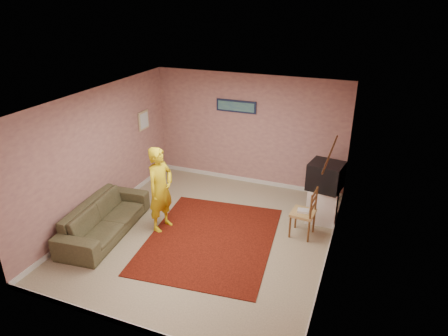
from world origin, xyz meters
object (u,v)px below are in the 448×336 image
at_px(person, 161,189).
at_px(tv_cabinet, 322,205).
at_px(sofa, 105,218).
at_px(crt_tv, 325,176).
at_px(chair_b, 304,207).
at_px(chair_a, 329,177).

bearing_deg(person, tv_cabinet, -52.13).
bearing_deg(sofa, tv_cabinet, -68.49).
bearing_deg(crt_tv, chair_b, -101.72).
distance_m(tv_cabinet, chair_a, 0.89).
height_order(sofa, person, person).
distance_m(tv_cabinet, crt_tv, 0.62).
bearing_deg(sofa, person, -64.92).
bearing_deg(chair_a, person, -129.05).
relative_size(crt_tv, chair_b, 1.34).
bearing_deg(chair_a, sofa, -130.84).
height_order(tv_cabinet, sofa, tv_cabinet).
bearing_deg(crt_tv, chair_a, 100.46).
xyz_separation_m(crt_tv, chair_b, (-0.26, -0.67, -0.39)).
bearing_deg(chair_b, person, -69.30).
distance_m(chair_a, sofa, 4.69).
distance_m(chair_a, person, 3.62).
height_order(crt_tv, person, person).
xyz_separation_m(crt_tv, person, (-2.82, -1.40, -0.15)).
distance_m(tv_cabinet, sofa, 4.23).
distance_m(crt_tv, chair_a, 0.96).
bearing_deg(tv_cabinet, chair_a, 91.39).
relative_size(tv_cabinet, person, 0.43).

